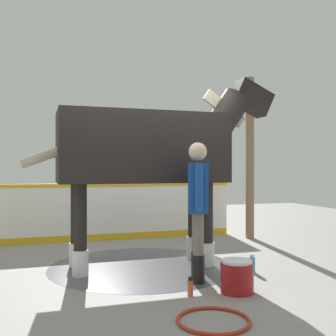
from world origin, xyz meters
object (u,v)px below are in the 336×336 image
Objects in this scene: handler at (198,201)px; horse at (150,151)px; bottle_spray at (190,287)px; bottle_shampoo at (252,264)px; hose_coil at (213,320)px; wash_bucket at (237,276)px.

horse is at bearing -49.03° from handler.
handler is at bearing -29.92° from bottle_spray.
bottle_spray is at bearing 120.36° from bottle_shampoo.
hose_coil is at bearing 92.97° from handler.
wash_bucket is 1.50× the size of bottle_shampoo.
bottle_shampoo is at bearing -151.40° from handler.
bottle_spray reaches higher than hose_coil.
wash_bucket reaches higher than bottle_spray.
handler is at bearing 99.08° from bottle_shampoo.
bottle_spray is (-0.52, 0.30, -0.85)m from handler.
horse is at bearing 57.05° from bottle_shampoo.
horse reaches higher than wash_bucket.
horse is 2.03m from bottle_spray.
hose_coil is at bearing 174.28° from bottle_spray.
wash_bucket reaches higher than hose_coil.
bottle_spray is at bearing -87.59° from horse.
wash_bucket is 0.54× the size of hose_coil.
handler is (-0.88, -0.34, -0.63)m from horse.
wash_bucket is 1.79× the size of bottle_spray.
wash_bucket is at bearing 139.83° from bottle_shampoo.
hose_coil is (-0.68, 0.59, -0.15)m from wash_bucket.
bottle_spray is at bearing -5.72° from hose_coil.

